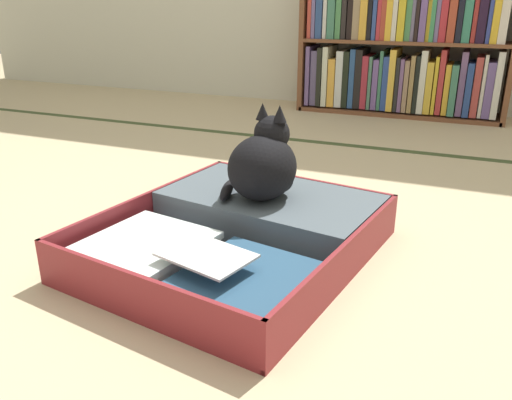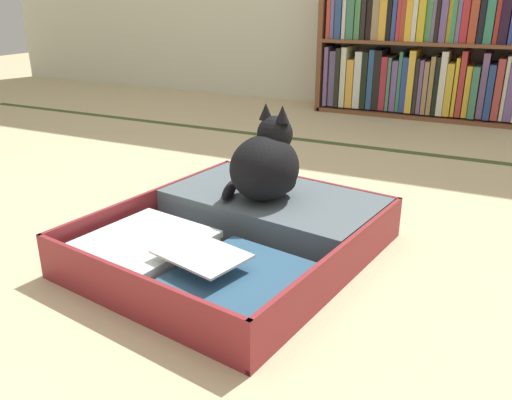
{
  "view_description": "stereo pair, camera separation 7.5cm",
  "coord_description": "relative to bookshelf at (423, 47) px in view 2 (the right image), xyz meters",
  "views": [
    {
      "loc": [
        0.65,
        -1.08,
        0.68
      ],
      "look_at": [
        0.14,
        0.15,
        0.16
      ],
      "focal_mm": 36.77,
      "sensor_mm": 36.0,
      "label": 1
    },
    {
      "loc": [
        0.72,
        -1.04,
        0.68
      ],
      "look_at": [
        0.14,
        0.15,
        0.16
      ],
      "focal_mm": 36.77,
      "sensor_mm": 36.0,
      "label": 2
    }
  ],
  "objects": [
    {
      "name": "ground_plane",
      "position": [
        -0.21,
        -2.24,
        -0.41
      ],
      "size": [
        10.0,
        10.0,
        0.0
      ],
      "primitive_type": "plane",
      "color": "#CBB68A"
    },
    {
      "name": "bookshelf",
      "position": [
        0.0,
        0.0,
        0.0
      ],
      "size": [
        1.22,
        0.29,
        0.86
      ],
      "color": "brown",
      "rests_on": "ground_plane"
    },
    {
      "name": "open_suitcase",
      "position": [
        -0.11,
        -2.07,
        -0.35
      ],
      "size": [
        0.78,
        0.87,
        0.12
      ],
      "color": "maroon",
      "rests_on": "ground_plane"
    },
    {
      "name": "black_cat",
      "position": [
        -0.1,
        -1.96,
        -0.18
      ],
      "size": [
        0.26,
        0.25,
        0.27
      ],
      "color": "black",
      "rests_on": "open_suitcase"
    },
    {
      "name": "tatami_border",
      "position": [
        -0.21,
        -0.84,
        -0.41
      ],
      "size": [
        4.8,
        0.05,
        0.0
      ],
      "color": "#3E4D28",
      "rests_on": "ground_plane"
    }
  ]
}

